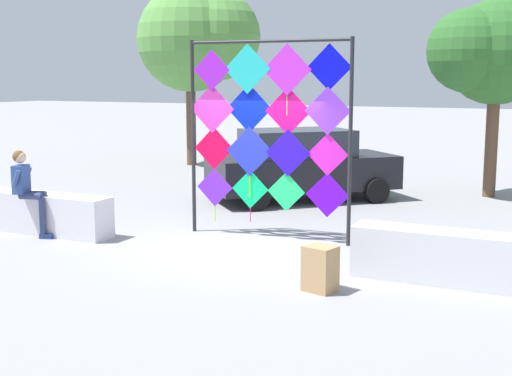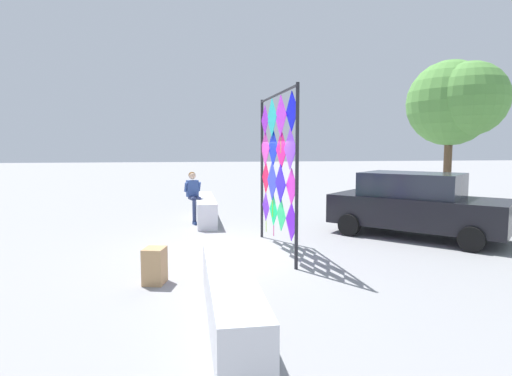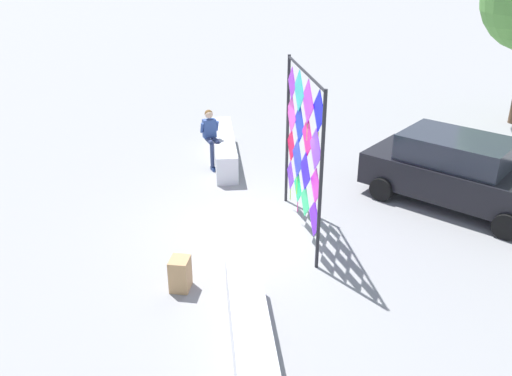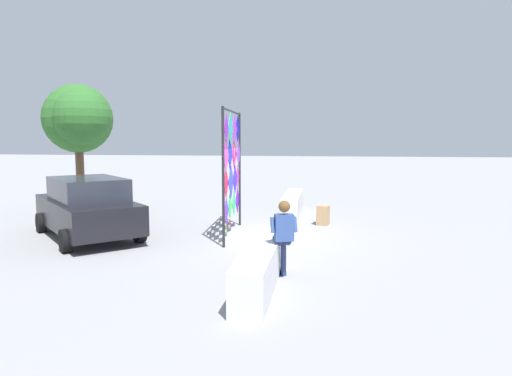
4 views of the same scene
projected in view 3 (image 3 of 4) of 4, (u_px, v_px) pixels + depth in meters
ground at (253, 228)px, 12.43m from camera, size 120.00×120.00×0.00m
plaza_ledge_left at (224, 148)px, 15.97m from camera, size 3.60×0.57×0.76m
plaza_ledge_right at (251, 337)px, 8.49m from camera, size 3.60×0.57×0.76m
kite_display_rack at (303, 142)px, 11.45m from camera, size 3.10×0.22×3.59m
seated_vendor at (211, 134)px, 15.36m from camera, size 0.76×0.58×1.60m
parked_car at (458, 171)px, 13.19m from camera, size 4.44×4.40×1.70m
cardboard_box_large at (180, 274)px, 10.17m from camera, size 0.48×0.44×0.63m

